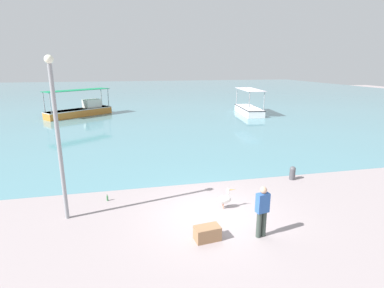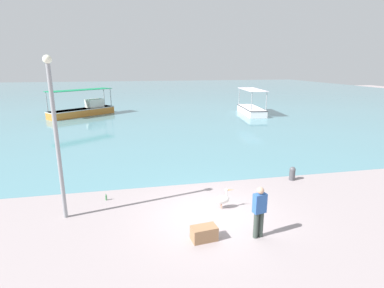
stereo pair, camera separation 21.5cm
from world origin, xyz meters
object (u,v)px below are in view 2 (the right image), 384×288
object	(u,v)px
fishing_boat_far_left	(251,109)
pelican	(222,199)
lamp_post	(56,131)
fisherman_standing	(259,211)
mooring_bollard	(292,173)
fishing_boat_far_right	(84,110)
glass_bottle	(106,198)
cargo_crate	(204,233)

from	to	relation	value
fishing_boat_far_left	pelican	world-z (taller)	fishing_boat_far_left
lamp_post	fisherman_standing	xyz separation A→B (m)	(6.20, -2.57, -2.24)
fishing_boat_far_left	mooring_bollard	xyz separation A→B (m)	(-5.65, -18.64, -0.20)
fishing_boat_far_right	mooring_bollard	world-z (taller)	fishing_boat_far_right
lamp_post	mooring_bollard	xyz separation A→B (m)	(9.77, 1.63, -2.80)
fishing_boat_far_left	glass_bottle	size ratio (longest dim) A/B	21.79
fishing_boat_far_left	mooring_bollard	bearing A→B (deg)	-106.86
fisherman_standing	glass_bottle	size ratio (longest dim) A/B	6.26
fishing_boat_far_left	mooring_bollard	size ratio (longest dim) A/B	9.04
pelican	cargo_crate	distance (m)	2.24
pelican	glass_bottle	distance (m)	4.66
pelican	fisherman_standing	size ratio (longest dim) A/B	0.48
fishing_boat_far_left	cargo_crate	size ratio (longest dim) A/B	7.49
fisherman_standing	glass_bottle	xyz separation A→B (m)	(-4.89, 3.71, -0.80)
fishing_boat_far_right	cargo_crate	world-z (taller)	fishing_boat_far_right
fishing_boat_far_right	mooring_bollard	size ratio (longest dim) A/B	10.05
fishing_boat_far_left	glass_bottle	distance (m)	23.78
fishing_boat_far_right	fisherman_standing	distance (m)	26.93
mooring_bollard	cargo_crate	bearing A→B (deg)	-142.62
fisherman_standing	cargo_crate	bearing A→B (deg)	173.92
cargo_crate	fishing_boat_far_right	bearing A→B (deg)	105.29
pelican	fishing_boat_far_right	bearing A→B (deg)	109.07
mooring_bollard	cargo_crate	xyz separation A→B (m)	(-5.27, -4.02, -0.12)
fishing_boat_far_right	glass_bottle	world-z (taller)	fishing_boat_far_right
fishing_boat_far_right	lamp_post	distance (m)	23.20
lamp_post	glass_bottle	xyz separation A→B (m)	(1.32, 1.14, -3.04)
pelican	fishing_boat_far_left	bearing A→B (deg)	64.86
mooring_bollard	fisherman_standing	xyz separation A→B (m)	(-3.56, -4.21, 0.56)
fishing_boat_far_left	lamp_post	distance (m)	25.61
fisherman_standing	lamp_post	bearing A→B (deg)	157.49
fishing_boat_far_right	glass_bottle	size ratio (longest dim) A/B	24.21
fishing_boat_far_left	glass_bottle	bearing A→B (deg)	-126.38
mooring_bollard	cargo_crate	size ratio (longest dim) A/B	0.83
fishing_boat_far_right	pelican	bearing A→B (deg)	-70.93
lamp_post	glass_bottle	world-z (taller)	lamp_post
fishing_boat_far_left	mooring_bollard	distance (m)	19.48
fishing_boat_far_left	lamp_post	xyz separation A→B (m)	(-15.42, -20.28, 2.59)
pelican	mooring_bollard	xyz separation A→B (m)	(4.09, 2.12, -0.03)
mooring_bollard	fishing_boat_far_left	bearing A→B (deg)	73.14
pelican	mooring_bollard	world-z (taller)	pelican
fishing_boat_far_right	pelican	xyz separation A→B (m)	(8.10, -23.43, -0.28)
mooring_bollard	fishing_boat_far_right	bearing A→B (deg)	119.78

